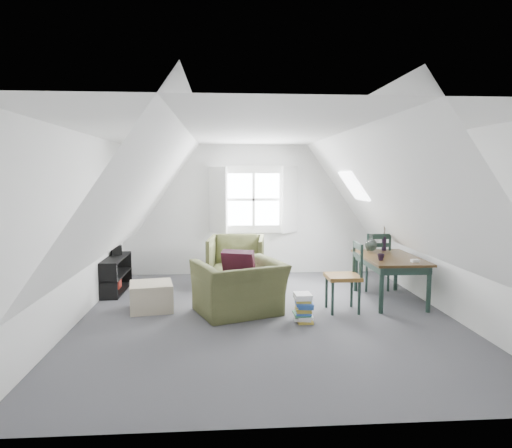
{
  "coord_description": "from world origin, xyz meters",
  "views": [
    {
      "loc": [
        -0.58,
        -6.03,
        1.94
      ],
      "look_at": [
        -0.1,
        0.6,
        1.21
      ],
      "focal_mm": 32.0,
      "sensor_mm": 36.0,
      "label": 1
    }
  ],
  "objects": [
    {
      "name": "skylight",
      "position": [
        1.55,
        1.3,
        1.75
      ],
      "size": [
        0.35,
        0.75,
        0.47
      ],
      "primitive_type": "cube",
      "rotation": [
        0.0,
        0.95,
        0.0
      ],
      "color": "white",
      "rests_on": "slope_right"
    },
    {
      "name": "electronics_box",
      "position": [
        -2.41,
        1.77,
        0.65
      ],
      "size": [
        0.23,
        0.26,
        0.18
      ],
      "primitive_type": "cube",
      "rotation": [
        0.0,
        0.0,
        0.35
      ],
      "color": "black",
      "rests_on": "media_shelf"
    },
    {
      "name": "wall_left",
      "position": [
        -2.5,
        0.0,
        1.25
      ],
      "size": [
        0.0,
        5.5,
        5.5
      ],
      "primitive_type": "plane",
      "rotation": [
        1.57,
        0.0,
        1.57
      ],
      "color": "silver",
      "rests_on": "ground"
    },
    {
      "name": "dormer_window",
      "position": [
        0.0,
        2.68,
        1.45
      ],
      "size": [
        1.71,
        0.35,
        1.3
      ],
      "color": "white",
      "rests_on": "wall_back"
    },
    {
      "name": "throw_pillow",
      "position": [
        -0.37,
        0.3,
        0.65
      ],
      "size": [
        0.51,
        0.38,
        0.47
      ],
      "primitive_type": "cube",
      "rotation": [
        0.31,
        0.0,
        -0.31
      ],
      "color": "#3A0F21",
      "rests_on": "armchair_near"
    },
    {
      "name": "slope_left",
      "position": [
        -1.55,
        0.0,
        1.78
      ],
      "size": [
        3.19,
        5.5,
        4.48
      ],
      "primitive_type": "plane",
      "rotation": [
        0.0,
        2.19,
        0.0
      ],
      "color": "white",
      "rests_on": "wall_left"
    },
    {
      "name": "wall_back",
      "position": [
        0.0,
        2.75,
        1.25
      ],
      "size": [
        5.0,
        0.0,
        5.0
      ],
      "primitive_type": "plane",
      "rotation": [
        1.57,
        0.0,
        0.0
      ],
      "color": "silver",
      "rests_on": "ground"
    },
    {
      "name": "dining_chair_far",
      "position": [
        1.96,
        1.35,
        0.51
      ],
      "size": [
        0.46,
        0.46,
        0.97
      ],
      "rotation": [
        0.0,
        0.0,
        2.81
      ],
      "color": "brown",
      "rests_on": "floor"
    },
    {
      "name": "demijohn",
      "position": [
        1.8,
        1.09,
        0.8
      ],
      "size": [
        0.2,
        0.2,
        0.28
      ],
      "rotation": [
        0.0,
        0.0,
        0.02
      ],
      "color": "silver",
      "rests_on": "dining_table"
    },
    {
      "name": "media_shelf",
      "position": [
        -2.41,
        1.48,
        0.26
      ],
      "size": [
        0.38,
        1.13,
        0.58
      ],
      "rotation": [
        0.0,
        0.0,
        -0.01
      ],
      "color": "black",
      "rests_on": "floor"
    },
    {
      "name": "ottoman",
      "position": [
        -1.62,
        0.43,
        0.2
      ],
      "size": [
        0.68,
        0.68,
        0.39
      ],
      "primitive_type": "cube",
      "rotation": [
        0.0,
        0.0,
        0.18
      ],
      "color": "tan",
      "rests_on": "floor"
    },
    {
      "name": "wall_front",
      "position": [
        0.0,
        -2.75,
        1.25
      ],
      "size": [
        5.0,
        0.0,
        5.0
      ],
      "primitive_type": "plane",
      "rotation": [
        -1.57,
        0.0,
        0.0
      ],
      "color": "silver",
      "rests_on": "ground"
    },
    {
      "name": "vase_twigs",
      "position": [
        2.05,
        1.19,
        0.82
      ],
      "size": [
        0.07,
        0.08,
        0.58
      ],
      "rotation": [
        0.0,
        0.0,
        -0.34
      ],
      "color": "black",
      "rests_on": "dining_table"
    },
    {
      "name": "dining_chair_near",
      "position": [
        1.13,
        0.17,
        0.51
      ],
      "size": [
        0.46,
        0.46,
        0.98
      ],
      "rotation": [
        0.0,
        0.0,
        -1.69
      ],
      "color": "brown",
      "rests_on": "floor"
    },
    {
      "name": "wall_right",
      "position": [
        2.5,
        0.0,
        1.25
      ],
      "size": [
        0.0,
        5.5,
        5.5
      ],
      "primitive_type": "plane",
      "rotation": [
        1.57,
        0.0,
        -1.57
      ],
      "color": "silver",
      "rests_on": "ground"
    },
    {
      "name": "ceiling",
      "position": [
        0.0,
        0.0,
        2.5
      ],
      "size": [
        5.5,
        5.5,
        0.0
      ],
      "primitive_type": "plane",
      "rotation": [
        3.14,
        0.0,
        0.0
      ],
      "color": "white",
      "rests_on": "wall_back"
    },
    {
      "name": "dining_table",
      "position": [
        1.95,
        0.64,
        0.6
      ],
      "size": [
        0.83,
        1.38,
        0.69
      ],
      "rotation": [
        0.0,
        0.0,
        -0.08
      ],
      "color": "#301E0B",
      "rests_on": "floor"
    },
    {
      "name": "floor",
      "position": [
        0.0,
        0.0,
        0.0
      ],
      "size": [
        5.5,
        5.5,
        0.0
      ],
      "primitive_type": "plane",
      "color": "#45454A",
      "rests_on": "ground"
    },
    {
      "name": "paper_box",
      "position": [
        2.15,
        0.19,
        0.71
      ],
      "size": [
        0.12,
        0.09,
        0.04
      ],
      "primitive_type": "cube",
      "rotation": [
        0.0,
        0.0,
        0.1
      ],
      "color": "white",
      "rests_on": "dining_table"
    },
    {
      "name": "cup",
      "position": [
        1.7,
        0.34,
        0.69
      ],
      "size": [
        0.11,
        0.11,
        0.1
      ],
      "primitive_type": "imported",
      "rotation": [
        0.0,
        0.0,
        -0.05
      ],
      "color": "black",
      "rests_on": "dining_table"
    },
    {
      "name": "slope_right",
      "position": [
        1.55,
        0.0,
        1.78
      ],
      "size": [
        3.19,
        5.5,
        4.48
      ],
      "primitive_type": "plane",
      "rotation": [
        0.0,
        -2.19,
        0.0
      ],
      "color": "white",
      "rests_on": "wall_right"
    },
    {
      "name": "armchair_near",
      "position": [
        -0.37,
        0.15,
        0.0
      ],
      "size": [
        1.41,
        1.33,
        0.73
      ],
      "primitive_type": "imported",
      "rotation": [
        0.0,
        0.0,
        3.51
      ],
      "color": "#454925",
      "rests_on": "floor"
    },
    {
      "name": "armchair_far",
      "position": [
        -0.36,
        1.77,
        0.0
      ],
      "size": [
        1.04,
        1.06,
        0.88
      ],
      "primitive_type": "imported",
      "rotation": [
        0.0,
        0.0,
        -0.11
      ],
      "color": "#454925",
      "rests_on": "floor"
    },
    {
      "name": "magazine_stack",
      "position": [
        0.46,
        -0.26,
        0.19
      ],
      "size": [
        0.28,
        0.33,
        0.37
      ],
      "rotation": [
        0.0,
        0.0,
        0.05
      ],
      "color": "#B29933",
      "rests_on": "floor"
    }
  ]
}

